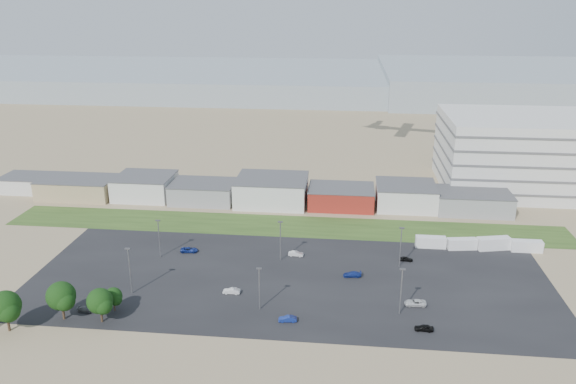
# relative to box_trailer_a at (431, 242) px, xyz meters

# --- Properties ---
(ground) EXTENTS (700.00, 700.00, 0.00)m
(ground) POSITION_rel_box_trailer_a_xyz_m (-39.91, -41.63, -1.46)
(ground) COLOR #93835D
(ground) RESTS_ON ground
(parking_lot) EXTENTS (120.00, 50.00, 0.01)m
(parking_lot) POSITION_rel_box_trailer_a_xyz_m (-34.91, -21.63, -1.45)
(parking_lot) COLOR black
(parking_lot) RESTS_ON ground
(grass_strip) EXTENTS (160.00, 16.00, 0.02)m
(grass_strip) POSITION_rel_box_trailer_a_xyz_m (-39.91, 10.37, -1.45)
(grass_strip) COLOR #2D481B
(grass_strip) RESTS_ON ground
(hills_backdrop) EXTENTS (700.00, 200.00, 9.00)m
(hills_backdrop) POSITION_rel_box_trailer_a_xyz_m (0.09, 273.37, 3.04)
(hills_backdrop) COLOR gray
(hills_backdrop) RESTS_ON ground
(building_row) EXTENTS (170.00, 20.00, 8.00)m
(building_row) POSITION_rel_box_trailer_a_xyz_m (-56.91, 29.37, 2.54)
(building_row) COLOR silver
(building_row) RESTS_ON ground
(parking_garage) EXTENTS (80.00, 40.00, 25.00)m
(parking_garage) POSITION_rel_box_trailer_a_xyz_m (50.09, 53.37, 11.04)
(parking_garage) COLOR silver
(parking_garage) RESTS_ON ground
(box_trailer_a) EXTENTS (7.76, 2.43, 2.91)m
(box_trailer_a) POSITION_rel_box_trailer_a_xyz_m (0.00, 0.00, 0.00)
(box_trailer_a) COLOR silver
(box_trailer_a) RESTS_ON ground
(box_trailer_b) EXTENTS (7.79, 3.50, 2.82)m
(box_trailer_b) POSITION_rel_box_trailer_a_xyz_m (7.93, -0.23, -0.05)
(box_trailer_b) COLOR silver
(box_trailer_b) RESTS_ON ground
(box_trailer_c) EXTENTS (8.86, 4.52, 3.18)m
(box_trailer_c) POSITION_rel_box_trailer_a_xyz_m (16.09, 0.52, 0.13)
(box_trailer_c) COLOR silver
(box_trailer_c) RESTS_ON ground
(box_trailer_d) EXTENTS (7.77, 2.45, 2.91)m
(box_trailer_d) POSITION_rel_box_trailer_a_xyz_m (24.21, 0.09, 0.00)
(box_trailer_d) COLOR silver
(box_trailer_d) RESTS_ON ground
(tree_left) EXTENTS (6.41, 6.41, 9.62)m
(tree_left) POSITION_rel_box_trailer_a_xyz_m (-87.20, -48.88, 3.36)
(tree_left) COLOR black
(tree_left) RESTS_ON ground
(tree_mid) EXTENTS (6.21, 6.21, 9.32)m
(tree_mid) POSITION_rel_box_trailer_a_xyz_m (-78.58, -43.67, 3.21)
(tree_mid) COLOR black
(tree_mid) RESTS_ON ground
(tree_right) EXTENTS (5.52, 5.52, 8.27)m
(tree_right) POSITION_rel_box_trailer_a_xyz_m (-70.49, -43.80, 2.68)
(tree_right) COLOR black
(tree_right) RESTS_ON ground
(tree_near) EXTENTS (3.98, 3.98, 5.97)m
(tree_near) POSITION_rel_box_trailer_a_xyz_m (-69.63, -39.52, 1.53)
(tree_near) COLOR black
(tree_near) RESTS_ON ground
(lightpole_front_l) EXTENTS (1.28, 0.53, 10.88)m
(lightpole_front_l) POSITION_rel_box_trailer_a_xyz_m (-68.75, -31.98, 3.99)
(lightpole_front_l) COLOR slate
(lightpole_front_l) RESTS_ON ground
(lightpole_front_m) EXTENTS (1.12, 0.47, 9.55)m
(lightpole_front_m) POSITION_rel_box_trailer_a_xyz_m (-39.65, -35.59, 3.32)
(lightpole_front_m) COLOR slate
(lightpole_front_m) RESTS_ON ground
(lightpole_front_r) EXTENTS (1.21, 0.50, 10.30)m
(lightpole_front_r) POSITION_rel_box_trailer_a_xyz_m (-10.66, -34.27, 3.69)
(lightpole_front_r) COLOR slate
(lightpole_front_r) RESTS_ON ground
(lightpole_back_l) EXTENTS (1.17, 0.49, 9.94)m
(lightpole_back_l) POSITION_rel_box_trailer_a_xyz_m (-68.45, -13.31, 3.51)
(lightpole_back_l) COLOR slate
(lightpole_back_l) RESTS_ON ground
(lightpole_back_m) EXTENTS (1.22, 0.51, 10.37)m
(lightpole_back_m) POSITION_rel_box_trailer_a_xyz_m (-38.13, -11.99, 3.73)
(lightpole_back_m) COLOR slate
(lightpole_back_m) RESTS_ON ground
(lightpole_back_r) EXTENTS (1.20, 0.50, 10.23)m
(lightpole_back_r) POSITION_rel_box_trailer_a_xyz_m (-8.99, -12.33, 3.66)
(lightpole_back_r) COLOR slate
(lightpole_back_r) RESTS_ON ground
(parked_car_0) EXTENTS (4.67, 2.31, 1.27)m
(parked_car_0) POSITION_rel_box_trailer_a_xyz_m (-7.09, -30.55, -0.82)
(parked_car_0) COLOR silver
(parked_car_0) RESTS_ON ground
(parked_car_2) EXTENTS (3.72, 1.63, 1.25)m
(parked_car_2) POSITION_rel_box_trailer_a_xyz_m (-6.41, -40.11, -0.83)
(parked_car_2) COLOR black
(parked_car_2) RESTS_ON ground
(parked_car_4) EXTENTS (3.81, 1.37, 1.25)m
(parked_car_4) POSITION_rel_box_trailer_a_xyz_m (-46.86, -29.75, -0.83)
(parked_car_4) COLOR silver
(parked_car_4) RESTS_ON ground
(parked_car_8) EXTENTS (3.37, 1.56, 1.12)m
(parked_car_8) POSITION_rel_box_trailer_a_xyz_m (-7.07, -9.06, -0.90)
(parked_car_8) COLOR black
(parked_car_8) RESTS_ON ground
(parked_car_9) EXTENTS (4.63, 2.49, 1.23)m
(parked_car_9) POSITION_rel_box_trailer_a_xyz_m (-62.04, -9.78, -0.84)
(parked_car_9) COLOR navy
(parked_car_9) RESTS_ON ground
(parked_car_10) EXTENTS (3.90, 1.81, 1.10)m
(parked_car_10) POSITION_rel_box_trailer_a_xyz_m (-75.26, -40.46, -0.90)
(parked_car_10) COLOR #595B5E
(parked_car_10) RESTS_ON ground
(parked_car_11) EXTENTS (3.87, 1.52, 1.25)m
(parked_car_11) POSITION_rel_box_trailer_a_xyz_m (-34.53, -9.18, -0.83)
(parked_car_11) COLOR silver
(parked_car_11) RESTS_ON ground
(parked_car_12) EXTENTS (4.37, 2.11, 1.23)m
(parked_car_12) POSITION_rel_box_trailer_a_xyz_m (-20.37, -18.87, -0.84)
(parked_car_12) COLOR navy
(parked_car_12) RESTS_ON ground
(parked_car_13) EXTENTS (3.80, 1.67, 1.21)m
(parked_car_13) POSITION_rel_box_trailer_a_xyz_m (-33.32, -39.71, -0.85)
(parked_car_13) COLOR navy
(parked_car_13) RESTS_ON ground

